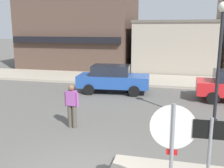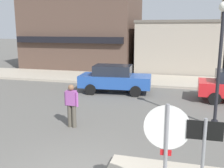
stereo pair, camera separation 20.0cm
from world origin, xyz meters
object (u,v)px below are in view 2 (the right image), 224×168
at_px(parked_car_nearest, 115,78).
at_px(pedestrian_crossing_near, 72,104).
at_px(lamp_post, 221,47).
at_px(stop_sign, 166,146).
at_px(one_way_sign, 203,160).

distance_m(parked_car_nearest, pedestrian_crossing_near, 5.70).
distance_m(lamp_post, parked_car_nearest, 6.87).
relative_size(lamp_post, pedestrian_crossing_near, 2.82).
bearing_deg(parked_car_nearest, pedestrian_crossing_near, -91.75).
distance_m(stop_sign, parked_car_nearest, 10.36).
xyz_separation_m(one_way_sign, parked_car_nearest, (-4.06, 9.76, -0.52)).
height_order(lamp_post, parked_car_nearest, lamp_post).
relative_size(one_way_sign, pedestrian_crossing_near, 1.30).
height_order(stop_sign, lamp_post, lamp_post).
bearing_deg(one_way_sign, lamp_post, 81.01).
bearing_deg(one_way_sign, stop_sign, 179.32).
relative_size(one_way_sign, parked_car_nearest, 0.51).
bearing_deg(lamp_post, stop_sign, -105.31).
bearing_deg(lamp_post, pedestrian_crossing_near, -164.37).
bearing_deg(lamp_post, one_way_sign, -98.99).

